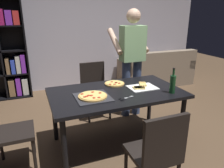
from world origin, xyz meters
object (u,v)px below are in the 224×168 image
Objects in this scene: chair_far_side at (94,86)px; chair_near_camera at (157,151)px; dining_table at (116,97)px; second_pizza_plain at (115,84)px; wine_bottle at (173,84)px; chair_left_end at (4,128)px; couch at (156,72)px; person_serving_pizza at (132,57)px; pepperoni_pizza_on_tray at (93,96)px; kitchen_scissors at (124,99)px.

chair_near_camera is at bearing -90.00° from chair_far_side.
dining_table is 0.29m from second_pizza_plain.
wine_bottle is 1.16× the size of second_pizza_plain.
chair_near_camera is at bearing -90.00° from dining_table.
chair_left_end is (-1.31, 0.00, -0.16)m from dining_table.
chair_near_camera is at bearing -93.86° from second_pizza_plain.
couch is 2.68m from wine_bottle.
chair_far_side is 1.62m from chair_left_end.
dining_table is at bearing 90.00° from chair_near_camera.
second_pizza_plain reaches higher than dining_table.
dining_table is at bearing 154.11° from wine_bottle.
dining_table is at bearing 0.00° from chair_left_end.
second_pizza_plain is (-0.49, -0.47, -0.24)m from person_serving_pizza.
person_serving_pizza reaches higher than second_pizza_plain.
chair_far_side is 0.74m from second_pizza_plain.
dining_table is 0.94× the size of person_serving_pizza.
chair_near_camera is at bearing -36.14° from chair_left_end.
couch is 4.32× the size of pepperoni_pizza_on_tray.
kitchen_scissors is 0.73× the size of second_pizza_plain.
wine_bottle is at bearing 46.87° from chair_near_camera.
pepperoni_pizza_on_tray is (-0.91, -0.83, -0.23)m from person_serving_pizza.
chair_near_camera is 1.25m from second_pizza_plain.
chair_far_side is 3.31× the size of second_pizza_plain.
person_serving_pizza is at bearing -20.89° from chair_far_side.
wine_bottle is (0.62, -0.30, 0.19)m from dining_table.
couch is 2.99m from kitchen_scissors.
pepperoni_pizza_on_tray is 1.26× the size of wine_bottle.
dining_table is 0.96× the size of couch.
couch is 1.95m from person_serving_pizza.
chair_left_end is (-1.31, 0.96, 0.00)m from chair_near_camera.
person_serving_pizza reaches higher than kitchen_scissors.
wine_bottle is 1.59× the size of kitchen_scissors.
chair_near_camera is (-0.00, -0.96, -0.16)m from dining_table.
couch is 0.98× the size of person_serving_pizza.
kitchen_scissors is (1.29, -0.27, 0.24)m from chair_left_end.
person_serving_pizza is 4.41× the size of pepperoni_pizza_on_tray.
chair_left_end is at bearing 143.86° from chair_near_camera.
wine_bottle is at bearing -2.97° from kitchen_scissors.
chair_near_camera is 1.00× the size of chair_left_end.
wine_bottle is (0.62, 0.66, 0.36)m from chair_near_camera.
wine_bottle reaches higher than couch.
person_serving_pizza is 8.82× the size of kitchen_scissors.
chair_left_end is 0.53× the size of couch.
kitchen_scissors is at bearing -120.67° from person_serving_pizza.
chair_near_camera reaches higher than pepperoni_pizza_on_tray.
chair_near_camera is 2.85× the size of wine_bottle.
kitchen_scissors is at bearing -90.82° from chair_far_side.
couch is at bearing 42.92° from pepperoni_pizza_on_tray.
chair_near_camera is at bearing -68.65° from pepperoni_pizza_on_tray.
dining_table is 8.30× the size of kitchen_scissors.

